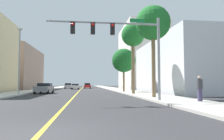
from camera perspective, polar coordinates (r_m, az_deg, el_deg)
The scene contains 17 objects.
ground at distance 47.87m, azimuth -8.51°, elevation -5.28°, with size 192.00×192.00×0.00m, color #2D2D30.
sidewalk_left at distance 48.77m, azimuth -18.18°, elevation -5.02°, with size 3.92×168.00×0.15m, color beige.
sidewalk_right at distance 48.35m, azimuth 1.25°, elevation -5.21°, with size 3.92×168.00×0.15m, color #B2ADA3.
lane_marking_center at distance 47.87m, azimuth -8.51°, elevation -5.28°, with size 0.16×144.00×0.01m, color yellow.
building_left_far at distance 57.69m, azimuth -25.57°, elevation 0.31°, with size 11.83×20.23×10.04m, color gray.
building_right_near at distance 35.83m, azimuth 22.74°, elevation 0.81°, with size 15.53×20.80×7.99m, color silver.
building_right_far at distance 58.26m, azimuth 8.03°, elevation 3.33°, with size 10.09×17.96×16.89m, color silver.
traffic_signal_mast at distance 15.69m, azimuth 2.83°, elevation 8.43°, with size 8.27×0.36×6.15m.
street_lamp at distance 27.72m, azimuth -23.64°, elevation 3.17°, with size 0.56×0.28×7.90m.
palm_near at distance 20.45m, azimuth 10.95°, elevation 12.08°, with size 3.20×3.20×8.44m.
palm_mid at distance 26.86m, azimuth 5.66°, elevation 9.07°, with size 2.89×2.89×8.74m.
palm_far at distance 33.11m, azimuth 3.17°, elevation 2.53°, with size 3.69×3.69×6.67m.
car_red at distance 60.08m, azimuth -6.64°, elevation -4.22°, with size 1.82×3.92×1.52m.
car_white at distance 52.93m, azimuth -9.80°, elevation -4.34°, with size 1.79×4.53×1.33m.
car_silver at distance 59.05m, azimuth -11.70°, elevation -4.19°, with size 1.98×4.41×1.49m.
car_gray at distance 31.13m, azimuth -17.71°, elevation -4.65°, with size 2.08×4.52×1.43m.
pedestrian at distance 15.99m, azimuth 22.52°, elevation -4.60°, with size 0.38×0.38×1.76m.
Camera 1 is at (1.25, -5.84, 1.36)m, focal length 34.03 mm.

